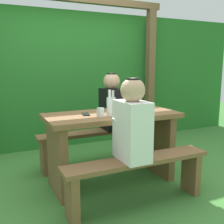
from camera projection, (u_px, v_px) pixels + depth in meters
The scene contains 12 objects.
ground_plane at pixel (112, 182), 2.97m from camera, with size 12.00×12.00×0.00m, color #428037.
hedge_backdrop at pixel (61, 79), 4.58m from camera, with size 6.40×1.00×2.07m, color #266D27.
pergola_post_right at pixel (150, 76), 4.55m from camera, with size 0.12×0.12×2.15m, color brown.
picnic_table at pixel (112, 136), 2.88m from camera, with size 1.40×0.64×0.77m.
bench_near at pixel (138, 172), 2.43m from camera, with size 1.40×0.24×0.45m.
bench_far at pixel (93, 141), 3.40m from camera, with size 1.40×0.24×0.45m.
person_white_shirt at pixel (132, 123), 2.32m from camera, with size 0.25×0.35×0.72m.
person_black_coat at pixel (112, 104), 3.43m from camera, with size 0.25×0.35×0.72m.
drinking_glass at pixel (100, 112), 2.64m from camera, with size 0.07×0.07×0.09m, color silver.
bottle_left at pixel (113, 104), 2.88m from camera, with size 0.06×0.06×0.23m.
bottle_right at pixel (110, 105), 2.68m from camera, with size 0.06×0.06×0.26m.
cell_phone at pixel (86, 114), 2.75m from camera, with size 0.07×0.14×0.01m, color black.
Camera 1 is at (-1.19, -2.52, 1.29)m, focal length 43.18 mm.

